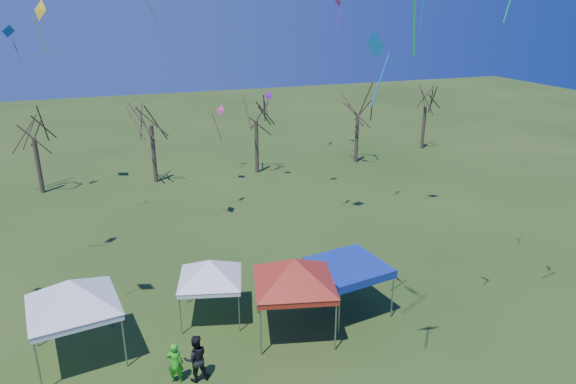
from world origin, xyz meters
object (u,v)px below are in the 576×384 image
(tree_2, at_px, (149,104))
(person_green, at_px, (175,363))
(person_dark, at_px, (196,358))
(tree_1, at_px, (30,117))
(tent_white_mid, at_px, (210,264))
(tree_5, at_px, (427,91))
(tent_blue, at_px, (349,268))
(tree_4, at_px, (359,95))
(tent_red, at_px, (294,264))
(tree_3, at_px, (256,101))
(tent_white_west, at_px, (70,285))

(tree_2, height_order, person_green, tree_2)
(tree_2, distance_m, person_dark, 25.03)
(tree_1, height_order, tree_2, tree_2)
(tree_1, height_order, tent_white_mid, tree_1)
(tree_5, distance_m, tent_blue, 31.08)
(tree_4, height_order, person_green, tree_4)
(person_dark, bearing_deg, tent_red, -159.73)
(tent_red, bearing_deg, tent_white_mid, 144.05)
(tree_5, distance_m, person_green, 38.41)
(tree_5, bearing_deg, tent_white_mid, -139.25)
(tree_3, relative_size, tree_4, 1.00)
(tree_5, bearing_deg, tree_4, -166.15)
(tree_1, xyz_separation_m, tent_red, (11.89, -23.03, -2.53))
(tent_white_mid, bearing_deg, tent_white_west, -169.68)
(tree_4, height_order, tent_blue, tree_4)
(tent_blue, xyz_separation_m, person_dark, (-7.40, -2.35, -1.27))
(tent_blue, bearing_deg, tree_2, 106.07)
(tree_1, bearing_deg, tent_white_mid, -67.12)
(tree_4, xyz_separation_m, tent_red, (-14.24, -22.38, -2.79))
(tree_4, bearing_deg, tree_5, 13.85)
(tree_4, xyz_separation_m, tree_5, (8.37, 2.06, -0.33))
(tree_3, bearing_deg, person_dark, -111.40)
(tent_blue, distance_m, person_green, 8.56)
(tree_2, height_order, tree_3, tree_2)
(person_green, bearing_deg, tree_1, -53.79)
(tent_white_mid, height_order, tent_red, tent_red)
(tree_3, relative_size, tree_5, 1.06)
(tent_red, bearing_deg, person_dark, -159.74)
(tent_blue, bearing_deg, tree_5, 50.29)
(tree_1, distance_m, tent_blue, 27.01)
(tree_4, distance_m, tent_white_mid, 26.78)
(tree_2, bearing_deg, tent_white_mid, -89.00)
(tree_5, xyz_separation_m, person_dark, (-27.13, -26.11, -4.78))
(tent_white_west, bearing_deg, tree_5, 36.52)
(tent_white_mid, distance_m, person_dark, 4.53)
(tent_white_west, height_order, person_green, tent_white_west)
(tree_2, xyz_separation_m, person_green, (-1.79, -24.28, -5.45))
(tent_blue, bearing_deg, tree_1, 123.44)
(tent_white_west, bearing_deg, tree_2, 76.34)
(tree_4, relative_size, tent_white_mid, 2.16)
(tree_2, xyz_separation_m, tree_3, (8.40, -0.33, -0.21))
(person_green, bearing_deg, tree_4, -108.07)
(tree_3, distance_m, tent_red, 23.12)
(tent_white_mid, bearing_deg, tree_2, 91.00)
(tree_2, relative_size, tent_white_west, 1.80)
(tent_blue, bearing_deg, tent_red, -166.61)
(person_green, bearing_deg, tent_blue, -143.68)
(tree_3, xyz_separation_m, tent_red, (-4.91, -22.42, -2.81))
(tree_1, bearing_deg, tent_white_west, -81.70)
(person_green, bearing_deg, tent_red, -142.73)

